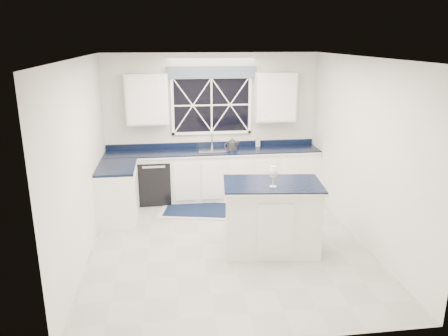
{
  "coord_description": "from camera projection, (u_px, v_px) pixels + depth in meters",
  "views": [
    {
      "loc": [
        -0.83,
        -5.88,
        2.96
      ],
      "look_at": [
        -0.0,
        0.4,
        1.06
      ],
      "focal_mm": 35.0,
      "sensor_mm": 36.0,
      "label": 1
    }
  ],
  "objects": [
    {
      "name": "soap_bottle",
      "position": [
        258.0,
        142.0,
        8.42
      ],
      "size": [
        0.1,
        0.1,
        0.18
      ],
      "primitive_type": "imported",
      "rotation": [
        0.0,
        0.0,
        -0.28
      ],
      "color": "silver",
      "rests_on": "countertop"
    },
    {
      "name": "wine_glass",
      "position": [
        273.0,
        173.0,
        5.87
      ],
      "size": [
        0.12,
        0.12,
        0.29
      ],
      "color": "silver",
      "rests_on": "island"
    },
    {
      "name": "base_cabinets",
      "position": [
        197.0,
        179.0,
        8.06
      ],
      "size": [
        3.99,
        1.6,
        0.9
      ],
      "color": "white",
      "rests_on": "ground"
    },
    {
      "name": "dishwasher",
      "position": [
        155.0,
        180.0,
        8.14
      ],
      "size": [
        0.6,
        0.58,
        0.82
      ],
      "primitive_type": "cube",
      "color": "black",
      "rests_on": "ground"
    },
    {
      "name": "back_wall",
      "position": [
        211.0,
        126.0,
        8.29
      ],
      "size": [
        4.0,
        0.1,
        2.7
      ],
      "primitive_type": "cube",
      "color": "white",
      "rests_on": "ground"
    },
    {
      "name": "faucet",
      "position": [
        212.0,
        140.0,
        8.26
      ],
      "size": [
        0.05,
        0.2,
        0.3
      ],
      "color": "silver",
      "rests_on": "countertop"
    },
    {
      "name": "ground",
      "position": [
        228.0,
        243.0,
        6.54
      ],
      "size": [
        4.5,
        4.5,
        0.0
      ],
      "primitive_type": "plane",
      "color": "#A4A4A0",
      "rests_on": "ground"
    },
    {
      "name": "countertop",
      "position": [
        213.0,
        152.0,
        8.13
      ],
      "size": [
        3.98,
        0.64,
        0.04
      ],
      "primitive_type": "cube",
      "color": "black",
      "rests_on": "base_cabinets"
    },
    {
      "name": "upper_cabinets",
      "position": [
        212.0,
        98.0,
        7.97
      ],
      "size": [
        3.1,
        0.34,
        0.9
      ],
      "color": "white",
      "rests_on": "ground"
    },
    {
      "name": "window",
      "position": [
        212.0,
        101.0,
        8.11
      ],
      "size": [
        1.65,
        0.09,
        1.26
      ],
      "color": "black",
      "rests_on": "ground"
    },
    {
      "name": "island",
      "position": [
        272.0,
        217.0,
        6.22
      ],
      "size": [
        1.44,
        0.97,
        1.01
      ],
      "rotation": [
        0.0,
        0.0,
        -0.11
      ],
      "color": "white",
      "rests_on": "ground"
    },
    {
      "name": "rug",
      "position": [
        200.0,
        210.0,
        7.78
      ],
      "size": [
        1.54,
        1.12,
        0.02
      ],
      "rotation": [
        0.0,
        0.0,
        -0.21
      ],
      "color": "#AEAEA9",
      "rests_on": "ground"
    },
    {
      "name": "kettle",
      "position": [
        232.0,
        145.0,
        8.14
      ],
      "size": [
        0.31,
        0.23,
        0.22
      ],
      "rotation": [
        0.0,
        0.0,
        0.26
      ],
      "color": "#2F2F31",
      "rests_on": "countertop"
    }
  ]
}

